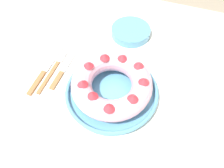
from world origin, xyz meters
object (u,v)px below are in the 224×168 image
object	(u,v)px
fork	(55,68)
side_bowl	(131,32)
serving_dish	(112,92)
bundt_cake	(112,84)
serving_knife	(44,72)
cake_knife	(61,73)

from	to	relation	value
fork	side_bowl	xyz separation A→B (m)	(0.20, 0.25, 0.01)
fork	side_bowl	world-z (taller)	side_bowl
serving_dish	bundt_cake	world-z (taller)	bundt_cake
serving_dish	bundt_cake	distance (m)	0.05
serving_dish	side_bowl	distance (m)	0.29
serving_knife	bundt_cake	bearing A→B (deg)	-5.14
serving_dish	fork	xyz separation A→B (m)	(-0.23, 0.04, -0.01)
serving_dish	fork	world-z (taller)	serving_dish
serving_knife	cake_knife	size ratio (longest dim) A/B	1.33
bundt_cake	cake_knife	xyz separation A→B (m)	(-0.19, 0.03, -0.06)
serving_dish	serving_knife	xyz separation A→B (m)	(-0.25, 0.01, -0.01)
serving_knife	side_bowl	size ratio (longest dim) A/B	1.48
serving_knife	side_bowl	world-z (taller)	side_bowl
bundt_cake	fork	world-z (taller)	bundt_cake
bundt_cake	serving_knife	size ratio (longest dim) A/B	1.09
serving_dish	side_bowl	bearing A→B (deg)	94.72
bundt_cake	serving_knife	bearing A→B (deg)	178.61
serving_dish	serving_knife	distance (m)	0.25
fork	serving_knife	bearing A→B (deg)	-132.32
serving_knife	fork	bearing A→B (deg)	46.61
fork	serving_knife	xyz separation A→B (m)	(-0.03, -0.03, 0.00)
bundt_cake	serving_dish	bearing A→B (deg)	151.17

